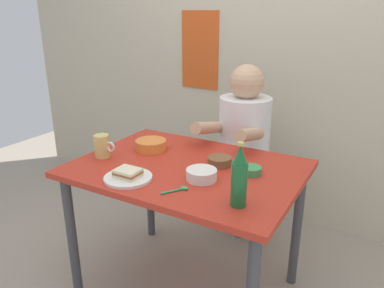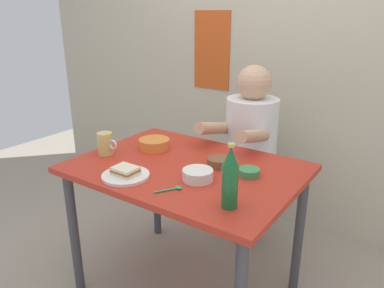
{
  "view_description": "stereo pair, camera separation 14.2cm",
  "coord_description": "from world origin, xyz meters",
  "px_view_note": "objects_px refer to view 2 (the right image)",
  "views": [
    {
      "loc": [
        0.86,
        -1.45,
        1.45
      ],
      "look_at": [
        0.0,
        0.05,
        0.84
      ],
      "focal_mm": 34.61,
      "sensor_mm": 36.0,
      "label": 1
    },
    {
      "loc": [
        0.98,
        -1.38,
        1.45
      ],
      "look_at": [
        0.0,
        0.05,
        0.84
      ],
      "focal_mm": 34.61,
      "sensor_mm": 36.0,
      "label": 2
    }
  ],
  "objects_px": {
    "beer_bottle": "(230,179)",
    "stool": "(248,192)",
    "person_seated": "(250,131)",
    "plate_orange": "(126,176)",
    "dining_table": "(186,183)",
    "sandwich": "(125,171)",
    "beer_mug": "(106,144)",
    "rice_bowl_white": "(198,174)"
  },
  "relations": [
    {
      "from": "rice_bowl_white",
      "to": "sandwich",
      "type": "bearing_deg",
      "value": -150.98
    },
    {
      "from": "person_seated",
      "to": "beer_mug",
      "type": "height_order",
      "value": "person_seated"
    },
    {
      "from": "dining_table",
      "to": "plate_orange",
      "type": "relative_size",
      "value": 5.0
    },
    {
      "from": "person_seated",
      "to": "sandwich",
      "type": "distance_m",
      "value": 0.91
    },
    {
      "from": "sandwich",
      "to": "beer_mug",
      "type": "xyz_separation_m",
      "value": [
        -0.29,
        0.15,
        0.03
      ]
    },
    {
      "from": "stool",
      "to": "beer_bottle",
      "type": "xyz_separation_m",
      "value": [
        0.33,
        -0.87,
        0.51
      ]
    },
    {
      "from": "beer_mug",
      "to": "beer_bottle",
      "type": "bearing_deg",
      "value": -8.84
    },
    {
      "from": "person_seated",
      "to": "beer_bottle",
      "type": "height_order",
      "value": "person_seated"
    },
    {
      "from": "dining_table",
      "to": "rice_bowl_white",
      "type": "distance_m",
      "value": 0.21
    },
    {
      "from": "stool",
      "to": "rice_bowl_white",
      "type": "xyz_separation_m",
      "value": [
        0.09,
        -0.73,
        0.42
      ]
    },
    {
      "from": "sandwich",
      "to": "rice_bowl_white",
      "type": "xyz_separation_m",
      "value": [
        0.29,
        0.16,
        -0.0
      ]
    },
    {
      "from": "beer_mug",
      "to": "dining_table",
      "type": "bearing_deg",
      "value": 14.26
    },
    {
      "from": "stool",
      "to": "plate_orange",
      "type": "height_order",
      "value": "plate_orange"
    },
    {
      "from": "plate_orange",
      "to": "beer_mug",
      "type": "distance_m",
      "value": 0.33
    },
    {
      "from": "person_seated",
      "to": "sandwich",
      "type": "relative_size",
      "value": 6.54
    },
    {
      "from": "dining_table",
      "to": "plate_orange",
      "type": "xyz_separation_m",
      "value": [
        -0.15,
        -0.27,
        0.1
      ]
    },
    {
      "from": "beer_mug",
      "to": "sandwich",
      "type": "bearing_deg",
      "value": -27.79
    },
    {
      "from": "plate_orange",
      "to": "beer_mug",
      "type": "xyz_separation_m",
      "value": [
        -0.29,
        0.15,
        0.05
      ]
    },
    {
      "from": "stool",
      "to": "rice_bowl_white",
      "type": "distance_m",
      "value": 0.85
    },
    {
      "from": "dining_table",
      "to": "sandwich",
      "type": "xyz_separation_m",
      "value": [
        -0.15,
        -0.27,
        0.13
      ]
    },
    {
      "from": "plate_orange",
      "to": "rice_bowl_white",
      "type": "xyz_separation_m",
      "value": [
        0.29,
        0.16,
        0.02
      ]
    },
    {
      "from": "plate_orange",
      "to": "sandwich",
      "type": "xyz_separation_m",
      "value": [
        0.0,
        0.0,
        0.02
      ]
    },
    {
      "from": "beer_bottle",
      "to": "rice_bowl_white",
      "type": "bearing_deg",
      "value": 150.2
    },
    {
      "from": "person_seated",
      "to": "plate_orange",
      "type": "bearing_deg",
      "value": -102.75
    },
    {
      "from": "plate_orange",
      "to": "beer_mug",
      "type": "bearing_deg",
      "value": 152.21
    },
    {
      "from": "beer_bottle",
      "to": "dining_table",
      "type": "bearing_deg",
      "value": 147.33
    },
    {
      "from": "person_seated",
      "to": "sandwich",
      "type": "bearing_deg",
      "value": -102.75
    },
    {
      "from": "stool",
      "to": "sandwich",
      "type": "bearing_deg",
      "value": -102.59
    },
    {
      "from": "beer_mug",
      "to": "beer_bottle",
      "type": "xyz_separation_m",
      "value": [
        0.82,
        -0.13,
        0.06
      ]
    },
    {
      "from": "rice_bowl_white",
      "to": "plate_orange",
      "type": "bearing_deg",
      "value": -150.98
    },
    {
      "from": "stool",
      "to": "beer_mug",
      "type": "bearing_deg",
      "value": -123.48
    },
    {
      "from": "beer_bottle",
      "to": "stool",
      "type": "bearing_deg",
      "value": 110.66
    },
    {
      "from": "plate_orange",
      "to": "dining_table",
      "type": "bearing_deg",
      "value": 60.05
    },
    {
      "from": "plate_orange",
      "to": "beer_bottle",
      "type": "bearing_deg",
      "value": 2.81
    },
    {
      "from": "person_seated",
      "to": "beer_mug",
      "type": "distance_m",
      "value": 0.88
    },
    {
      "from": "person_seated",
      "to": "plate_orange",
      "type": "relative_size",
      "value": 3.27
    },
    {
      "from": "dining_table",
      "to": "beer_bottle",
      "type": "relative_size",
      "value": 4.2
    },
    {
      "from": "dining_table",
      "to": "beer_mug",
      "type": "height_order",
      "value": "beer_mug"
    },
    {
      "from": "dining_table",
      "to": "beer_mug",
      "type": "xyz_separation_m",
      "value": [
        -0.44,
        -0.11,
        0.15
      ]
    },
    {
      "from": "dining_table",
      "to": "beer_bottle",
      "type": "xyz_separation_m",
      "value": [
        0.38,
        -0.24,
        0.21
      ]
    },
    {
      "from": "person_seated",
      "to": "plate_orange",
      "type": "height_order",
      "value": "person_seated"
    },
    {
      "from": "stool",
      "to": "sandwich",
      "type": "xyz_separation_m",
      "value": [
        -0.2,
        -0.9,
        0.42
      ]
    }
  ]
}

